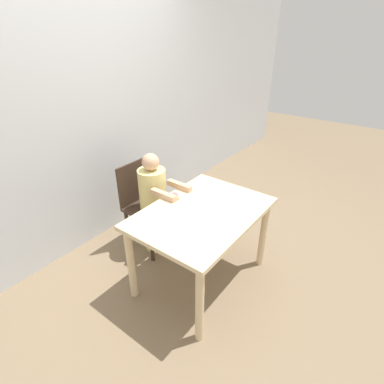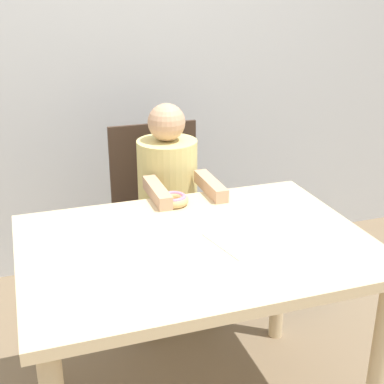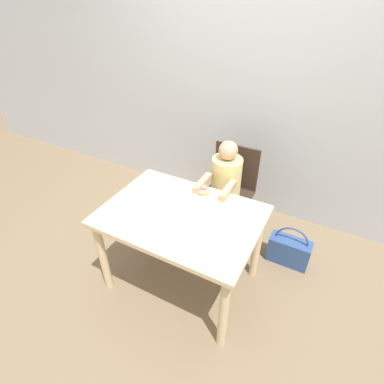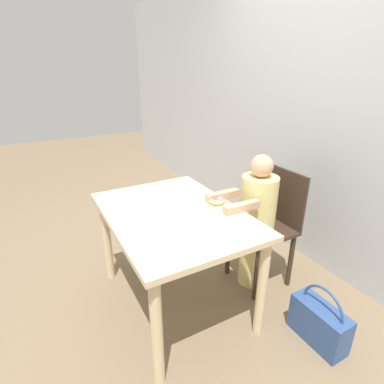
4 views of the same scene
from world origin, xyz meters
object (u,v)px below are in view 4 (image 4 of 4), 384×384
Objects in this scene: child_figure at (256,223)px; handbag at (319,322)px; donut at (217,200)px; chair at (268,225)px.

handbag is (0.62, -0.00, -0.37)m from child_figure.
handbag is at bearing 23.28° from donut.
child_figure is 9.12× the size of donut.
donut is at bearing -99.02° from chair.
child_figure is at bearing -90.00° from chair.
child_figure is (-0.00, -0.11, 0.04)m from chair.
handbag is (0.62, -0.12, -0.33)m from chair.
donut is (-0.07, -0.41, 0.26)m from chair.
child_figure reaches higher than donut.
handbag is at bearing -0.31° from child_figure.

